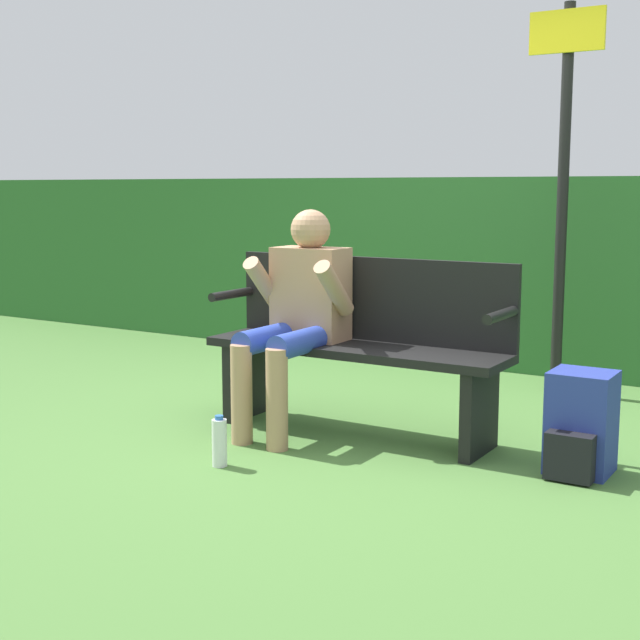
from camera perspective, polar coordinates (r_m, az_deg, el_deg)
ground_plane at (r=4.79m, az=2.17°, el=-7.30°), size 40.00×40.00×0.00m
hedge_back at (r=6.61m, az=11.49°, el=2.98°), size 12.00×0.40×1.37m
park_bench at (r=4.73m, az=2.58°, el=-1.44°), size 1.65×0.41×0.93m
person_seated at (r=4.73m, az=-1.40°, el=0.75°), size 0.53×0.66×1.19m
backpack at (r=4.27m, az=16.32°, el=-6.51°), size 0.28×0.35×0.47m
water_bottle at (r=4.25m, az=-6.45°, el=-7.78°), size 0.07×0.07×0.24m
signpost at (r=5.79m, az=15.30°, el=9.19°), size 0.46×0.09×2.41m
parked_car at (r=15.75m, az=3.99°, el=5.81°), size 4.51×2.34×1.19m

